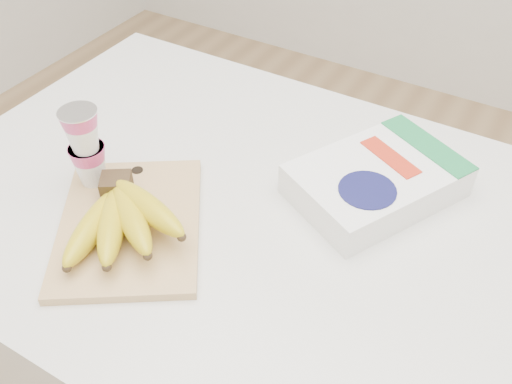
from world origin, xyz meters
TOP-DOWN VIEW (x-y plane):
  - table at (0.00, 0.00)m, footprint 1.18×0.79m
  - cutting_board at (-0.16, -0.14)m, footprint 0.35×0.37m
  - bananas at (-0.16, -0.16)m, footprint 0.21×0.21m
  - yogurt_stack at (-0.27, -0.10)m, footprint 0.07×0.06m
  - cereal_box at (0.14, 0.13)m, footprint 0.29×0.32m

SIDE VIEW (x-z plane):
  - table at x=0.00m, z-range 0.00..0.88m
  - cutting_board at x=-0.16m, z-range 0.88..0.90m
  - cereal_box at x=0.14m, z-range 0.88..0.94m
  - bananas at x=-0.16m, z-range 0.89..0.96m
  - yogurt_stack at x=-0.27m, z-range 0.91..1.05m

